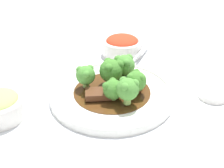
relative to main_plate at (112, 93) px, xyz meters
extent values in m
plane|color=silver|center=(0.00, 0.00, -0.01)|extent=(4.00, 4.00, 0.00)
cylinder|color=white|center=(0.00, 0.00, 0.00)|extent=(0.27, 0.27, 0.01)
torus|color=white|center=(0.00, 0.00, 0.00)|extent=(0.27, 0.27, 0.01)
cylinder|color=#4C2D14|center=(0.00, 0.00, 0.00)|extent=(0.17, 0.17, 0.00)
cube|color=#56331E|center=(-0.03, -0.02, 0.02)|extent=(0.05, 0.04, 0.01)
cube|color=brown|center=(0.05, 0.01, 0.01)|extent=(0.06, 0.06, 0.01)
cube|color=brown|center=(0.01, 0.00, 0.02)|extent=(0.05, 0.04, 0.02)
cylinder|color=#8EB756|center=(0.03, -0.05, 0.02)|extent=(0.02, 0.02, 0.02)
sphere|color=#4C8E38|center=(0.03, -0.05, 0.04)|extent=(0.05, 0.05, 0.05)
sphere|color=#4C8E38|center=(0.04, -0.05, 0.06)|extent=(0.02, 0.02, 0.02)
sphere|color=#4C8E38|center=(0.02, -0.04, 0.06)|extent=(0.02, 0.02, 0.02)
sphere|color=#4C8E38|center=(0.02, -0.07, 0.06)|extent=(0.02, 0.02, 0.02)
cylinder|color=#7FA84C|center=(-0.06, 0.02, 0.02)|extent=(0.01, 0.01, 0.01)
sphere|color=#4C8E38|center=(-0.06, 0.02, 0.04)|extent=(0.04, 0.04, 0.04)
sphere|color=#4C8E38|center=(-0.05, 0.03, 0.05)|extent=(0.02, 0.02, 0.02)
sphere|color=#4C8E38|center=(-0.07, 0.02, 0.05)|extent=(0.02, 0.02, 0.02)
sphere|color=#4C8E38|center=(-0.05, 0.00, 0.05)|extent=(0.02, 0.02, 0.02)
cylinder|color=#8EB756|center=(0.00, -0.03, 0.01)|extent=(0.01, 0.01, 0.01)
sphere|color=#427F2D|center=(0.00, -0.03, 0.03)|extent=(0.04, 0.04, 0.04)
sphere|color=#427F2D|center=(0.00, -0.02, 0.04)|extent=(0.02, 0.02, 0.02)
sphere|color=#427F2D|center=(-0.01, -0.04, 0.04)|extent=(0.02, 0.02, 0.02)
sphere|color=#427F2D|center=(0.01, -0.04, 0.04)|extent=(0.02, 0.02, 0.02)
cylinder|color=#8EB756|center=(0.00, 0.03, 0.02)|extent=(0.02, 0.02, 0.01)
sphere|color=#427F2D|center=(0.00, 0.03, 0.04)|extent=(0.05, 0.05, 0.05)
sphere|color=#427F2D|center=(-0.01, 0.04, 0.06)|extent=(0.02, 0.02, 0.02)
sphere|color=#427F2D|center=(-0.01, 0.01, 0.06)|extent=(0.02, 0.02, 0.02)
sphere|color=#427F2D|center=(0.02, 0.03, 0.06)|extent=(0.02, 0.02, 0.02)
cylinder|color=#7FA84C|center=(0.03, 0.05, 0.02)|extent=(0.02, 0.02, 0.02)
sphere|color=#4C8E38|center=(0.03, 0.05, 0.04)|extent=(0.05, 0.05, 0.05)
sphere|color=#4C8E38|center=(0.02, 0.05, 0.06)|extent=(0.02, 0.02, 0.02)
sphere|color=#4C8E38|center=(0.03, 0.03, 0.06)|extent=(0.02, 0.02, 0.02)
sphere|color=#4C8E38|center=(0.04, 0.06, 0.06)|extent=(0.02, 0.02, 0.02)
cylinder|color=#8EB756|center=(0.05, -0.01, 0.02)|extent=(0.01, 0.01, 0.01)
sphere|color=#427F2D|center=(0.05, -0.01, 0.04)|extent=(0.04, 0.04, 0.04)
sphere|color=#427F2D|center=(0.04, -0.02, 0.05)|extent=(0.02, 0.02, 0.02)
sphere|color=#427F2D|center=(0.06, -0.02, 0.05)|extent=(0.02, 0.02, 0.02)
sphere|color=#427F2D|center=(0.05, 0.00, 0.05)|extent=(0.02, 0.02, 0.02)
ellipsoid|color=#B7B7BC|center=(0.03, 0.06, 0.02)|extent=(0.06, 0.07, 0.01)
cylinder|color=#B7B7BC|center=(0.08, 0.17, 0.01)|extent=(0.09, 0.16, 0.01)
cylinder|color=white|center=(0.04, 0.21, -0.01)|extent=(0.06, 0.06, 0.01)
cylinder|color=white|center=(0.04, 0.21, 0.01)|extent=(0.11, 0.11, 0.04)
torus|color=white|center=(0.04, 0.21, 0.03)|extent=(0.11, 0.11, 0.01)
ellipsoid|color=red|center=(0.04, 0.21, 0.03)|extent=(0.09, 0.09, 0.03)
cylinder|color=white|center=(-0.23, -0.05, -0.01)|extent=(0.06, 0.06, 0.01)
cylinder|color=white|center=(0.22, -0.02, -0.01)|extent=(0.06, 0.06, 0.01)
torus|color=white|center=(0.22, -0.02, 0.00)|extent=(0.06, 0.06, 0.01)
camera|label=1|loc=(-0.04, -0.57, 0.37)|focal=50.00mm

